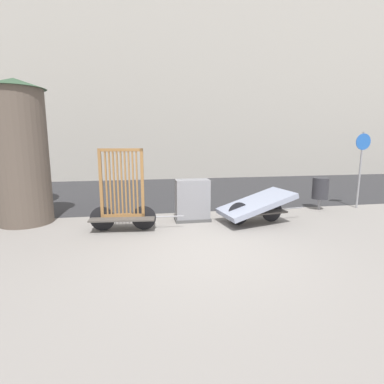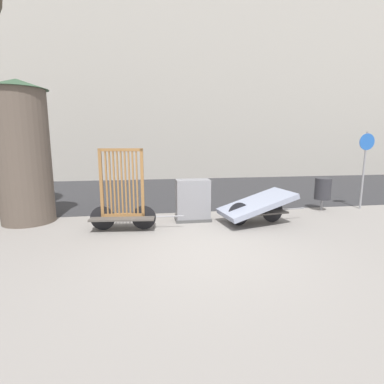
{
  "view_description": "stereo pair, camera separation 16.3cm",
  "coord_description": "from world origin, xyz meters",
  "px_view_note": "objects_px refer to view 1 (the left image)",
  "views": [
    {
      "loc": [
        -1.28,
        -5.33,
        2.16
      ],
      "look_at": [
        0.0,
        1.76,
        0.87
      ],
      "focal_mm": 28.0,
      "sensor_mm": 36.0,
      "label": 1
    },
    {
      "loc": [
        -1.12,
        -5.35,
        2.16
      ],
      "look_at": [
        0.0,
        1.76,
        0.87
      ],
      "focal_mm": 28.0,
      "sensor_mm": 36.0,
      "label": 2
    }
  ],
  "objects_px": {
    "advertising_column": "(20,152)",
    "trash_bin": "(320,188)",
    "bike_cart_with_bedframe": "(123,203)",
    "sign_post": "(361,160)",
    "utility_cabinet": "(192,202)",
    "bike_cart_with_mattress": "(256,205)"
  },
  "relations": [
    {
      "from": "bike_cart_with_bedframe",
      "to": "trash_bin",
      "type": "distance_m",
      "value": 5.96
    },
    {
      "from": "trash_bin",
      "to": "utility_cabinet",
      "type": "bearing_deg",
      "value": -172.2
    },
    {
      "from": "sign_post",
      "to": "advertising_column",
      "type": "bearing_deg",
      "value": 179.96
    },
    {
      "from": "bike_cart_with_mattress",
      "to": "advertising_column",
      "type": "bearing_deg",
      "value": 161.14
    },
    {
      "from": "bike_cart_with_mattress",
      "to": "sign_post",
      "type": "distance_m",
      "value": 4.12
    },
    {
      "from": "trash_bin",
      "to": "bike_cart_with_bedframe",
      "type": "bearing_deg",
      "value": -169.4
    },
    {
      "from": "bike_cart_with_mattress",
      "to": "advertising_column",
      "type": "xyz_separation_m",
      "value": [
        -5.84,
        1.09,
        1.35
      ]
    },
    {
      "from": "trash_bin",
      "to": "advertising_column",
      "type": "xyz_separation_m",
      "value": [
        -8.36,
        0.0,
        1.17
      ]
    },
    {
      "from": "trash_bin",
      "to": "sign_post",
      "type": "height_order",
      "value": "sign_post"
    },
    {
      "from": "bike_cart_with_mattress",
      "to": "trash_bin",
      "type": "distance_m",
      "value": 2.76
    },
    {
      "from": "advertising_column",
      "to": "trash_bin",
      "type": "bearing_deg",
      "value": -0.0
    },
    {
      "from": "bike_cart_with_mattress",
      "to": "trash_bin",
      "type": "xyz_separation_m",
      "value": [
        2.52,
        1.09,
        0.18
      ]
    },
    {
      "from": "sign_post",
      "to": "utility_cabinet",
      "type": "bearing_deg",
      "value": -174.16
    },
    {
      "from": "bike_cart_with_bedframe",
      "to": "advertising_column",
      "type": "distance_m",
      "value": 2.97
    },
    {
      "from": "bike_cart_with_mattress",
      "to": "trash_bin",
      "type": "bearing_deg",
      "value": 15.22
    },
    {
      "from": "utility_cabinet",
      "to": "advertising_column",
      "type": "bearing_deg",
      "value": 172.54
    },
    {
      "from": "advertising_column",
      "to": "utility_cabinet",
      "type": "bearing_deg",
      "value": -7.46
    },
    {
      "from": "bike_cart_with_bedframe",
      "to": "sign_post",
      "type": "xyz_separation_m",
      "value": [
        7.17,
        1.09,
        0.84
      ]
    },
    {
      "from": "utility_cabinet",
      "to": "sign_post",
      "type": "bearing_deg",
      "value": 5.84
    },
    {
      "from": "bike_cart_with_bedframe",
      "to": "sign_post",
      "type": "distance_m",
      "value": 7.3
    },
    {
      "from": "bike_cart_with_mattress",
      "to": "utility_cabinet",
      "type": "relative_size",
      "value": 2.17
    },
    {
      "from": "bike_cart_with_mattress",
      "to": "bike_cart_with_bedframe",
      "type": "bearing_deg",
      "value": 171.78
    }
  ]
}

